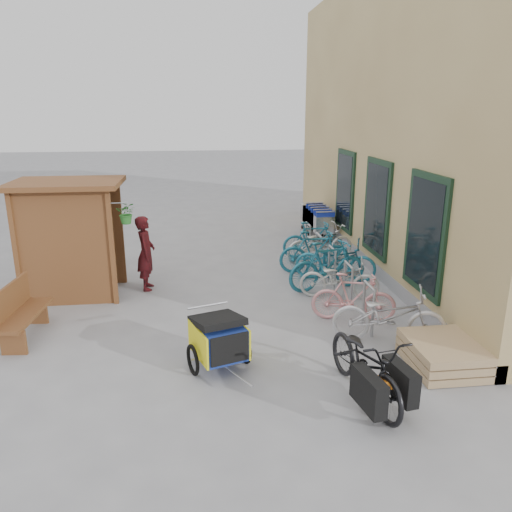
{
  "coord_description": "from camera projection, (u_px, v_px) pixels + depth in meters",
  "views": [
    {
      "loc": [
        -0.64,
        -7.82,
        3.79
      ],
      "look_at": [
        0.5,
        1.5,
        1.0
      ],
      "focal_mm": 35.0,
      "sensor_mm": 36.0,
      "label": 1
    }
  ],
  "objects": [
    {
      "name": "bike_2",
      "position": [
        339.0,
        279.0,
        10.24
      ],
      "size": [
        1.72,
        1.0,
        0.86
      ],
      "primitive_type": "imported",
      "rotation": [
        0.0,
        0.0,
        1.28
      ],
      "color": "#BCBCB8",
      "rests_on": "ground"
    },
    {
      "name": "bike_1",
      "position": [
        354.0,
        297.0,
        9.13
      ],
      "size": [
        1.6,
        0.84,
        0.92
      ],
      "primitive_type": "imported",
      "rotation": [
        0.0,
        0.0,
        1.29
      ],
      "color": "pink",
      "rests_on": "ground"
    },
    {
      "name": "bike_4",
      "position": [
        336.0,
        260.0,
        11.32
      ],
      "size": [
        1.94,
        1.22,
        0.96
      ],
      "primitive_type": "imported",
      "rotation": [
        0.0,
        0.0,
        1.23
      ],
      "color": "#216A84",
      "rests_on": "ground"
    },
    {
      "name": "bike_3",
      "position": [
        328.0,
        266.0,
        10.69
      ],
      "size": [
        1.89,
        0.92,
        1.09
      ],
      "primitive_type": "imported",
      "rotation": [
        0.0,
        0.0,
        1.8
      ],
      "color": "#216A84",
      "rests_on": "ground"
    },
    {
      "name": "bike_0",
      "position": [
        389.0,
        316.0,
        8.26
      ],
      "size": [
        1.96,
        1.16,
        0.97
      ],
      "primitive_type": "imported",
      "rotation": [
        0.0,
        0.0,
        1.27
      ],
      "color": "#BCBBC1",
      "rests_on": "ground"
    },
    {
      "name": "shopping_carts",
      "position": [
        316.0,
        218.0,
        15.22
      ],
      "size": [
        0.56,
        2.22,
        1.0
      ],
      "color": "silver",
      "rests_on": "ground"
    },
    {
      "name": "bike_6",
      "position": [
        320.0,
        243.0,
        12.65
      ],
      "size": [
        1.99,
        1.14,
        0.99
      ],
      "primitive_type": "imported",
      "rotation": [
        0.0,
        0.0,
        1.84
      ],
      "color": "#BCBCB8",
      "rests_on": "ground"
    },
    {
      "name": "child_trailer",
      "position": [
        219.0,
        338.0,
        7.45
      ],
      "size": [
        1.0,
        1.54,
        0.89
      ],
      "rotation": [
        0.0,
        0.0,
        0.33
      ],
      "color": "navy",
      "rests_on": "ground"
    },
    {
      "name": "person_kiosk",
      "position": [
        146.0,
        253.0,
        10.68
      ],
      "size": [
        0.39,
        0.59,
        1.62
      ],
      "primitive_type": "imported",
      "rotation": [
        0.0,
        0.0,
        1.57
      ],
      "color": "maroon",
      "rests_on": "ground"
    },
    {
      "name": "building",
      "position": [
        476.0,
        120.0,
        12.63
      ],
      "size": [
        6.07,
        13.0,
        7.0
      ],
      "color": "tan",
      "rests_on": "ground"
    },
    {
      "name": "pallet_stack",
      "position": [
        443.0,
        354.0,
        7.55
      ],
      "size": [
        1.0,
        1.2,
        0.4
      ],
      "color": "tan",
      "rests_on": "ground"
    },
    {
      "name": "ground",
      "position": [
        238.0,
        337.0,
        8.59
      ],
      "size": [
        80.0,
        80.0,
        0.0
      ],
      "primitive_type": "plane",
      "color": "#949497"
    },
    {
      "name": "kiosk",
      "position": [
        66.0,
        223.0,
        10.12
      ],
      "size": [
        2.49,
        1.65,
        2.4
      ],
      "color": "brown",
      "rests_on": "ground"
    },
    {
      "name": "bike_5",
      "position": [
        315.0,
        252.0,
        11.85
      ],
      "size": [
        1.71,
        0.5,
        1.02
      ],
      "primitive_type": "imported",
      "rotation": [
        0.0,
        0.0,
        1.56
      ],
      "color": "#216A84",
      "rests_on": "ground"
    },
    {
      "name": "bench",
      "position": [
        19.0,
        312.0,
        8.42
      ],
      "size": [
        0.59,
        1.55,
        0.96
      ],
      "rotation": [
        0.0,
        0.0,
        -0.09
      ],
      "color": "brown",
      "rests_on": "ground"
    },
    {
      "name": "cargo_bike",
      "position": [
        367.0,
        365.0,
        6.65
      ],
      "size": [
        0.97,
        2.0,
        1.01
      ],
      "rotation": [
        0.0,
        0.0,
        0.16
      ],
      "color": "black",
      "rests_on": "ground"
    },
    {
      "name": "bike_7",
      "position": [
        313.0,
        240.0,
        13.06
      ],
      "size": [
        1.61,
        0.46,
        0.97
      ],
      "primitive_type": "imported",
      "rotation": [
        0.0,
        0.0,
        1.58
      ],
      "color": "#216A84",
      "rests_on": "ground"
    },
    {
      "name": "bike_rack",
      "position": [
        332.0,
        263.0,
        11.0
      ],
      "size": [
        0.05,
        5.35,
        0.86
      ],
      "color": "#A5A8AD",
      "rests_on": "ground"
    }
  ]
}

